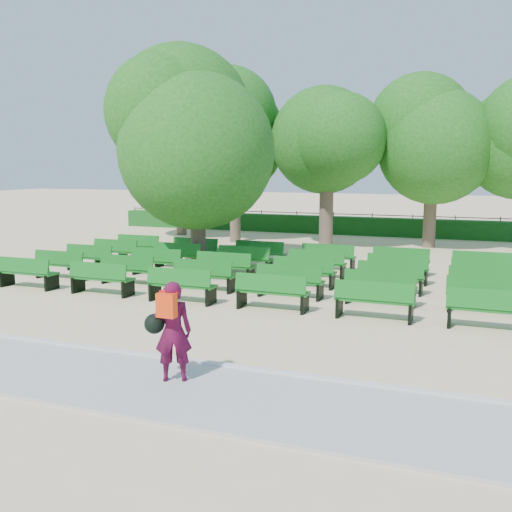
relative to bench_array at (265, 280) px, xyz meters
The scene contains 9 objects.
ground 0.80m from the bench_array, 97.75° to the right, with size 120.00×120.00×0.00m, color beige.
paving 8.19m from the bench_array, 90.75° to the right, with size 30.00×2.20×0.06m, color #AFB0AB.
curb 7.04m from the bench_array, 90.87° to the right, with size 30.00×0.12×0.10m, color silver.
hedge 13.22m from the bench_array, 90.46° to the left, with size 26.00×0.70×0.90m, color #16551B.
fence 13.61m from the bench_array, 90.45° to the left, with size 26.00×0.10×1.02m, color black, non-canonical shape.
tree_line 9.21m from the bench_array, 90.67° to the left, with size 21.80×6.80×7.04m, color #23671B, non-canonical shape.
bench_array is the anchor object (origin of this frame).
tree_among 5.43m from the bench_array, 150.75° to the left, with size 4.81×4.81×6.48m.
person 8.07m from the bench_array, 80.65° to the right, with size 0.80×0.59×1.59m.
Camera 1 is at (5.68, -14.69, 3.38)m, focal length 40.00 mm.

